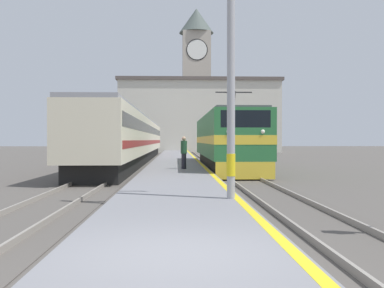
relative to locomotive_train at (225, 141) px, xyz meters
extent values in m
plane|color=#514C47|center=(-3.18, 7.18, -1.85)|extent=(200.00, 200.00, 0.00)
cube|color=slate|center=(-3.18, 2.18, -1.68)|extent=(3.55, 140.00, 0.34)
cube|color=yellow|center=(-1.56, 2.18, -1.51)|extent=(0.20, 140.00, 0.00)
cube|color=#514C47|center=(0.00, 2.18, -1.84)|extent=(2.84, 140.00, 0.02)
cube|color=gray|center=(-0.72, 2.18, -1.76)|extent=(0.07, 140.00, 0.14)
cube|color=gray|center=(0.72, 2.18, -1.76)|extent=(0.07, 140.00, 0.14)
cube|color=#514C47|center=(-6.83, 2.18, -1.84)|extent=(2.83, 140.00, 0.02)
cube|color=gray|center=(-7.55, 2.18, -1.76)|extent=(0.07, 140.00, 0.14)
cube|color=gray|center=(-6.12, 2.18, -1.76)|extent=(0.07, 140.00, 0.14)
cube|color=black|center=(0.00, 0.04, -1.40)|extent=(2.46, 15.70, 0.90)
cube|color=#286B38|center=(0.00, 0.04, 0.32)|extent=(2.90, 17.06, 2.53)
cube|color=gold|center=(0.00, 0.04, 0.06)|extent=(2.92, 17.08, 0.44)
cube|color=gold|center=(0.00, -8.34, -1.35)|extent=(2.75, 0.30, 0.81)
cube|color=black|center=(0.00, -8.43, 1.03)|extent=(2.32, 0.12, 0.80)
sphere|color=white|center=(-0.80, -8.47, 0.44)|extent=(0.20, 0.20, 0.20)
sphere|color=white|center=(0.80, -8.47, 0.44)|extent=(0.20, 0.20, 0.20)
cube|color=#4C4C51|center=(0.00, 0.04, 1.64)|extent=(2.61, 16.21, 0.12)
cylinder|color=#333333|center=(0.00, -4.57, 2.20)|extent=(0.06, 0.63, 1.03)
cylinder|color=#333333|center=(0.00, -3.87, 2.20)|extent=(0.06, 0.63, 1.03)
cube|color=#262626|center=(0.00, -4.22, 2.70)|extent=(2.03, 0.08, 0.06)
cube|color=black|center=(-6.83, 10.54, -1.40)|extent=(2.46, 41.70, 0.90)
cube|color=beige|center=(-6.83, 10.54, 0.40)|extent=(2.90, 43.44, 2.70)
cube|color=black|center=(-6.83, 10.54, 0.94)|extent=(2.92, 42.57, 0.64)
cube|color=maroon|center=(-6.83, 10.54, -0.14)|extent=(2.92, 42.57, 0.36)
cube|color=gray|center=(-6.83, 10.54, 1.85)|extent=(2.67, 43.44, 0.20)
cylinder|color=#9E9EA3|center=(-1.74, -17.07, 2.96)|extent=(0.22, 0.22, 8.93)
cylinder|color=yellow|center=(-1.74, -17.07, -0.61)|extent=(0.24, 0.24, 0.60)
cylinder|color=#23232D|center=(-2.78, -4.77, -1.09)|extent=(0.26, 0.26, 0.83)
cylinder|color=#234C33|center=(-2.78, -4.77, -0.33)|extent=(0.34, 0.34, 0.70)
sphere|color=tan|center=(-2.78, -4.77, 0.13)|extent=(0.23, 0.23, 0.23)
cube|color=#ADA393|center=(0.37, 49.81, 8.48)|extent=(4.81, 4.81, 20.66)
cylinder|color=black|center=(0.37, 47.38, 15.44)|extent=(3.67, 0.06, 3.67)
cylinder|color=white|center=(0.37, 47.35, 15.44)|extent=(3.37, 0.10, 3.37)
cone|color=#47514C|center=(0.37, 49.81, 20.98)|extent=(6.02, 6.02, 4.33)
cube|color=beige|center=(0.46, 42.20, 3.64)|extent=(24.85, 7.27, 10.98)
cube|color=#564C47|center=(0.46, 42.20, 9.38)|extent=(25.45, 7.87, 0.50)
camera|label=1|loc=(-3.20, -29.01, 0.06)|focal=42.00mm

